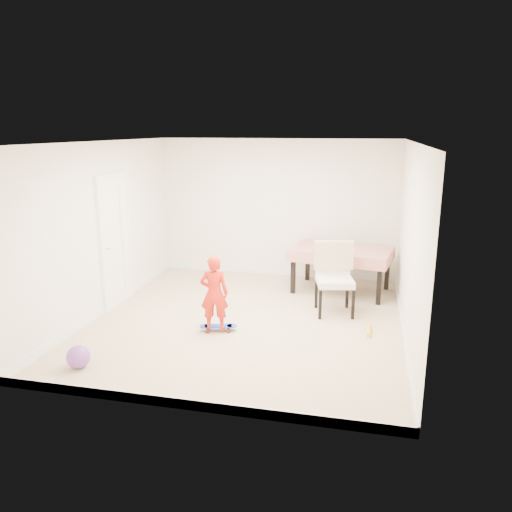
% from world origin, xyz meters
% --- Properties ---
extents(ground, '(5.00, 5.00, 0.00)m').
position_xyz_m(ground, '(0.00, 0.00, 0.00)').
color(ground, tan).
rests_on(ground, ground).
extents(ceiling, '(4.50, 5.00, 0.04)m').
position_xyz_m(ceiling, '(0.00, 0.00, 2.58)').
color(ceiling, silver).
rests_on(ceiling, wall_back).
extents(wall_back, '(4.50, 0.04, 2.60)m').
position_xyz_m(wall_back, '(0.00, 2.48, 1.30)').
color(wall_back, white).
rests_on(wall_back, ground).
extents(wall_front, '(4.50, 0.04, 2.60)m').
position_xyz_m(wall_front, '(0.00, -2.48, 1.30)').
color(wall_front, white).
rests_on(wall_front, ground).
extents(wall_left, '(0.04, 5.00, 2.60)m').
position_xyz_m(wall_left, '(-2.23, 0.00, 1.30)').
color(wall_left, white).
rests_on(wall_left, ground).
extents(wall_right, '(0.04, 5.00, 2.60)m').
position_xyz_m(wall_right, '(2.23, 0.00, 1.30)').
color(wall_right, white).
rests_on(wall_right, ground).
extents(door, '(0.11, 0.94, 2.11)m').
position_xyz_m(door, '(-2.22, 0.30, 1.02)').
color(door, white).
rests_on(door, ground).
extents(baseboard_back, '(4.50, 0.02, 0.12)m').
position_xyz_m(baseboard_back, '(0.00, 2.49, 0.06)').
color(baseboard_back, white).
rests_on(baseboard_back, ground).
extents(baseboard_front, '(4.50, 0.02, 0.12)m').
position_xyz_m(baseboard_front, '(0.00, -2.49, 0.06)').
color(baseboard_front, white).
rests_on(baseboard_front, ground).
extents(baseboard_left, '(0.02, 5.00, 0.12)m').
position_xyz_m(baseboard_left, '(-2.24, 0.00, 0.06)').
color(baseboard_left, white).
rests_on(baseboard_left, ground).
extents(baseboard_right, '(0.02, 5.00, 0.12)m').
position_xyz_m(baseboard_right, '(2.24, 0.00, 0.06)').
color(baseboard_right, white).
rests_on(baseboard_right, ground).
extents(dining_table, '(1.82, 1.32, 0.78)m').
position_xyz_m(dining_table, '(1.28, 1.71, 0.39)').
color(dining_table, red).
rests_on(dining_table, ground).
extents(dining_chair, '(0.73, 0.79, 1.10)m').
position_xyz_m(dining_chair, '(1.24, 0.59, 0.55)').
color(dining_chair, beige).
rests_on(dining_chair, ground).
extents(skateboard, '(0.56, 0.32, 0.08)m').
position_xyz_m(skateboard, '(-0.30, -0.47, 0.04)').
color(skateboard, blue).
rests_on(skateboard, ground).
extents(child, '(0.43, 0.33, 1.07)m').
position_xyz_m(child, '(-0.33, -0.52, 0.54)').
color(child, red).
rests_on(child, ground).
extents(balloon, '(0.28, 0.28, 0.28)m').
position_xyz_m(balloon, '(-1.60, -1.91, 0.14)').
color(balloon, purple).
rests_on(balloon, ground).
extents(foam_toy, '(0.06, 0.40, 0.06)m').
position_xyz_m(foam_toy, '(1.78, -0.05, 0.03)').
color(foam_toy, yellow).
rests_on(foam_toy, ground).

